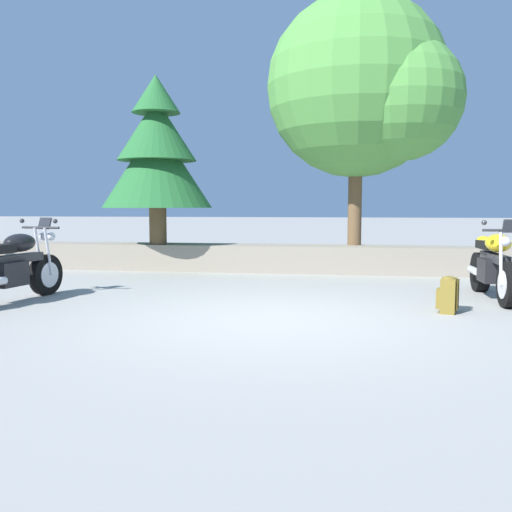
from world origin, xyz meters
name	(u,v)px	position (x,y,z in m)	size (l,w,h in m)	color
ground_plane	(272,320)	(0.00, 0.00, 0.00)	(120.00, 120.00, 0.00)	gray
stone_wall	(301,259)	(0.00, 4.80, 0.28)	(36.00, 0.80, 0.55)	gray
motorcycle_black_near_left	(12,268)	(-3.76, 0.61, 0.49)	(0.69, 2.06, 1.18)	black
motorcycle_yellow_centre	(494,266)	(3.00, 1.95, 0.49)	(0.67, 2.06, 1.18)	black
rider_backpack	(448,294)	(2.15, 0.78, 0.24)	(0.31, 0.34, 0.47)	brown
pine_tree_far_left	(157,152)	(-3.00, 4.63, 2.46)	(2.27, 2.27, 3.49)	brown
leafy_tree_mid_left	(366,90)	(1.24, 4.97, 3.66)	(3.82, 3.63, 5.02)	brown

